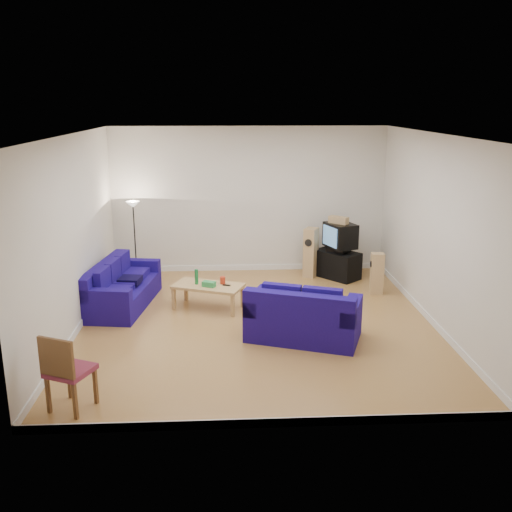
{
  "coord_description": "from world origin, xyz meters",
  "views": [
    {
      "loc": [
        -0.51,
        -9.16,
        3.71
      ],
      "look_at": [
        0.0,
        0.4,
        1.1
      ],
      "focal_mm": 40.0,
      "sensor_mm": 36.0,
      "label": 1
    }
  ],
  "objects_px": {
    "tv_stand": "(337,264)",
    "television": "(340,235)",
    "sofa_three_seat": "(120,290)",
    "sofa_loveseat": "(303,320)",
    "coffee_table": "(208,288)"
  },
  "relations": [
    {
      "from": "sofa_three_seat",
      "to": "coffee_table",
      "type": "height_order",
      "value": "sofa_three_seat"
    },
    {
      "from": "sofa_loveseat",
      "to": "television",
      "type": "xyz_separation_m",
      "value": [
        1.22,
        3.27,
        0.61
      ]
    },
    {
      "from": "sofa_loveseat",
      "to": "coffee_table",
      "type": "height_order",
      "value": "sofa_loveseat"
    },
    {
      "from": "sofa_loveseat",
      "to": "coffee_table",
      "type": "xyz_separation_m",
      "value": [
        -1.55,
        1.51,
        0.07
      ]
    },
    {
      "from": "sofa_loveseat",
      "to": "television",
      "type": "bearing_deg",
      "value": 89.66
    },
    {
      "from": "sofa_loveseat",
      "to": "tv_stand",
      "type": "xyz_separation_m",
      "value": [
        1.18,
        3.28,
        -0.04
      ]
    },
    {
      "from": "sofa_three_seat",
      "to": "sofa_loveseat",
      "type": "distance_m",
      "value": 3.65
    },
    {
      "from": "coffee_table",
      "to": "tv_stand",
      "type": "bearing_deg",
      "value": 32.91
    },
    {
      "from": "coffee_table",
      "to": "television",
      "type": "distance_m",
      "value": 3.33
    },
    {
      "from": "sofa_loveseat",
      "to": "tv_stand",
      "type": "distance_m",
      "value": 3.48
    },
    {
      "from": "television",
      "to": "sofa_three_seat",
      "type": "bearing_deg",
      "value": -91.92
    },
    {
      "from": "sofa_three_seat",
      "to": "television",
      "type": "height_order",
      "value": "television"
    },
    {
      "from": "tv_stand",
      "to": "television",
      "type": "bearing_deg",
      "value": 39.04
    },
    {
      "from": "sofa_three_seat",
      "to": "television",
      "type": "relative_size",
      "value": 2.76
    },
    {
      "from": "coffee_table",
      "to": "television",
      "type": "xyz_separation_m",
      "value": [
        2.77,
        1.76,
        0.54
      ]
    }
  ]
}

